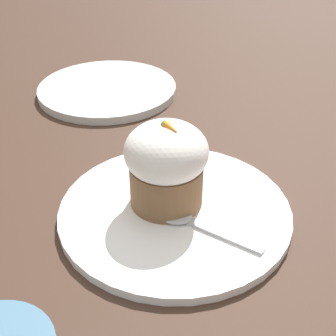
{
  "coord_description": "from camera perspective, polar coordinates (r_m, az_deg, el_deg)",
  "views": [
    {
      "loc": [
        0.3,
        -0.26,
        0.33
      ],
      "look_at": [
        -0.01,
        0.0,
        0.05
      ],
      "focal_mm": 50.0,
      "sensor_mm": 36.0,
      "label": 1
    }
  ],
  "objects": [
    {
      "name": "ground_plane",
      "position": [
        0.52,
        0.82,
        -5.73
      ],
      "size": [
        4.0,
        4.0,
        0.0
      ],
      "primitive_type": "plane",
      "color": "#3D281E"
    },
    {
      "name": "dessert_plate",
      "position": [
        0.51,
        0.83,
        -5.29
      ],
      "size": [
        0.25,
        0.25,
        0.01
      ],
      "color": "white",
      "rests_on": "ground_plane"
    },
    {
      "name": "carrot_cake",
      "position": [
        0.49,
        0.0,
        0.59
      ],
      "size": [
        0.09,
        0.09,
        0.1
      ],
      "color": "brown",
      "rests_on": "dessert_plate"
    },
    {
      "name": "spoon",
      "position": [
        0.49,
        2.3,
        -6.25
      ],
      "size": [
        0.12,
        0.06,
        0.01
      ],
      "color": "#B7B7BC",
      "rests_on": "dessert_plate"
    },
    {
      "name": "side_plate",
      "position": [
        0.79,
        -7.4,
        9.5
      ],
      "size": [
        0.23,
        0.23,
        0.01
      ],
      "color": "silver",
      "rests_on": "ground_plane"
    }
  ]
}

